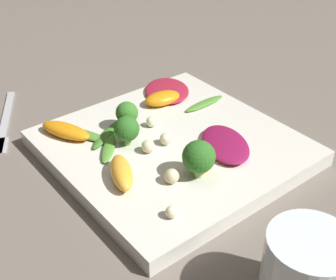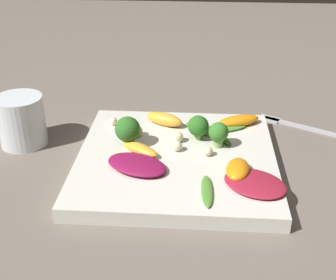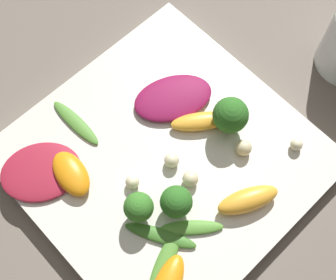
{
  "view_description": "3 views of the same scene",
  "coord_description": "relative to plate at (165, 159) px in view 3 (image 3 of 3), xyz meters",
  "views": [
    {
      "loc": [
        0.33,
        0.41,
        0.38
      ],
      "look_at": [
        0.01,
        0.01,
        0.03
      ],
      "focal_mm": 50.0,
      "sensor_mm": 36.0,
      "label": 1
    },
    {
      "loc": [
        -0.62,
        -0.03,
        0.38
      ],
      "look_at": [
        0.01,
        0.01,
        0.04
      ],
      "focal_mm": 50.0,
      "sensor_mm": 36.0,
      "label": 2
    },
    {
      "loc": [
        0.14,
        -0.13,
        0.51
      ],
      "look_at": [
        -0.01,
        0.01,
        0.03
      ],
      "focal_mm": 50.0,
      "sensor_mm": 36.0,
      "label": 3
    }
  ],
  "objects": [
    {
      "name": "broccoli_floret_0",
      "position": [
        0.03,
        -0.06,
        0.03
      ],
      "size": [
        0.03,
        0.03,
        0.04
      ],
      "color": "#84AD5B",
      "rests_on": "plate"
    },
    {
      "name": "arugula_sprig_2",
      "position": [
        0.08,
        -0.04,
        0.01
      ],
      "size": [
        0.06,
        0.06,
        0.01
      ],
      "color": "#518E33",
      "rests_on": "plate"
    },
    {
      "name": "radicchio_leaf_0",
      "position": [
        -0.08,
        -0.11,
        0.02
      ],
      "size": [
        0.11,
        0.11,
        0.01
      ],
      "color": "maroon",
      "rests_on": "plate"
    },
    {
      "name": "macadamia_nut_3",
      "position": [
        0.04,
        0.0,
        0.02
      ],
      "size": [
        0.02,
        0.02,
        0.02
      ],
      "color": "beige",
      "rests_on": "plate"
    },
    {
      "name": "plate",
      "position": [
        0.0,
        0.0,
        0.0
      ],
      "size": [
        0.3,
        0.3,
        0.02
      ],
      "color": "silver",
      "rests_on": "ground_plane"
    },
    {
      "name": "macadamia_nut_1",
      "position": [
        0.0,
        -0.05,
        0.02
      ],
      "size": [
        0.02,
        0.02,
        0.02
      ],
      "color": "beige",
      "rests_on": "plate"
    },
    {
      "name": "orange_segment_2",
      "position": [
        0.1,
        0.03,
        0.02
      ],
      "size": [
        0.05,
        0.07,
        0.02
      ],
      "color": "#FCAD33",
      "rests_on": "plate"
    },
    {
      "name": "arugula_sprig_3",
      "position": [
        -0.1,
        -0.05,
        0.01
      ],
      "size": [
        0.08,
        0.02,
        0.01
      ],
      "color": "#518E33",
      "rests_on": "plate"
    },
    {
      "name": "orange_segment_0",
      "position": [
        0.0,
        0.06,
        0.02
      ],
      "size": [
        0.06,
        0.07,
        0.02
      ],
      "color": "#FCAD33",
      "rests_on": "plate"
    },
    {
      "name": "orange_segment_1",
      "position": [
        -0.05,
        -0.09,
        0.02
      ],
      "size": [
        0.06,
        0.04,
        0.02
      ],
      "color": "orange",
      "rests_on": "plate"
    },
    {
      "name": "radicchio_leaf_1",
      "position": [
        -0.04,
        0.06,
        0.02
      ],
      "size": [
        0.09,
        0.11,
        0.01
      ],
      "color": "maroon",
      "rests_on": "plate"
    },
    {
      "name": "arugula_sprig_1",
      "position": [
        0.08,
        -0.08,
        0.01
      ],
      "size": [
        0.04,
        0.07,
        0.01
      ],
      "color": "#518E33",
      "rests_on": "plate"
    },
    {
      "name": "macadamia_nut_0",
      "position": [
        0.09,
        0.11,
        0.02
      ],
      "size": [
        0.01,
        0.01,
        0.01
      ],
      "color": "beige",
      "rests_on": "plate"
    },
    {
      "name": "broccoli_floret_1",
      "position": [
        0.02,
        0.08,
        0.04
      ],
      "size": [
        0.04,
        0.04,
        0.05
      ],
      "color": "#84AD5B",
      "rests_on": "plate"
    },
    {
      "name": "ground_plane",
      "position": [
        0.0,
        0.0,
        -0.01
      ],
      "size": [
        2.4,
        2.4,
        0.0
      ],
      "primitive_type": "plane",
      "color": "#6B6056"
    },
    {
      "name": "macadamia_nut_4",
      "position": [
        0.01,
        0.0,
        0.02
      ],
      "size": [
        0.02,
        0.02,
        0.02
      ],
      "color": "beige",
      "rests_on": "plate"
    },
    {
      "name": "arugula_sprig_0",
      "position": [
        0.06,
        -0.06,
        0.01
      ],
      "size": [
        0.08,
        0.05,
        0.01
      ],
      "color": "#3D7528",
      "rests_on": "plate"
    },
    {
      "name": "macadamia_nut_2",
      "position": [
        0.06,
        0.07,
        0.02
      ],
      "size": [
        0.02,
        0.02,
        0.02
      ],
      "color": "beige",
      "rests_on": "plate"
    },
    {
      "name": "broccoli_floret_2",
      "position": [
        0.05,
        -0.03,
        0.03
      ],
      "size": [
        0.03,
        0.03,
        0.04
      ],
      "color": "#7A9E51",
      "rests_on": "plate"
    }
  ]
}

